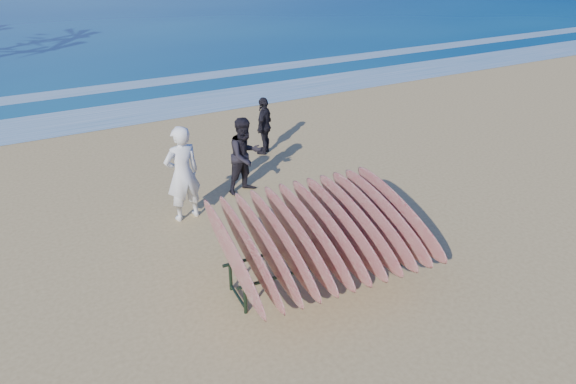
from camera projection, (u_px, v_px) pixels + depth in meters
name	position (u px, v px, depth m)	size (l,w,h in m)	color
ground	(309.00, 256.00, 9.37)	(120.00, 120.00, 0.00)	tan
foam_near	(157.00, 109.00, 17.21)	(160.00, 160.00, 0.00)	white
foam_far	(132.00, 85.00, 19.96)	(160.00, 160.00, 0.00)	white
surfboard_rack	(321.00, 231.00, 8.39)	(3.30, 2.91, 1.47)	#1D2E1F
person_white	(183.00, 174.00, 10.19)	(0.73, 0.48, 1.99)	white
person_dark_a	(245.00, 156.00, 11.34)	(0.85, 0.66, 1.74)	black
person_dark_b	(264.00, 126.00, 13.46)	(0.89, 0.37, 1.53)	black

